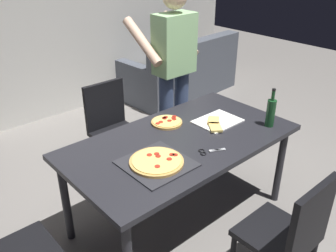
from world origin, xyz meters
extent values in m
plane|color=gray|center=(0.00, 0.00, 0.00)|extent=(12.00, 12.00, 0.00)
cube|color=silver|center=(0.00, 2.60, 1.40)|extent=(6.40, 0.10, 2.80)
cube|color=#232328|center=(0.00, 0.00, 0.73)|extent=(1.75, 0.95, 0.04)
cylinder|color=#232328|center=(0.80, -0.39, 0.35)|extent=(0.06, 0.06, 0.71)
cylinder|color=#232328|center=(-0.80, 0.39, 0.35)|extent=(0.06, 0.06, 0.71)
cylinder|color=#232328|center=(0.80, 0.39, 0.35)|extent=(0.06, 0.06, 0.71)
cube|color=black|center=(0.00, -0.87, 0.43)|extent=(0.42, 0.42, 0.04)
cube|color=black|center=(0.00, -1.06, 0.68)|extent=(0.42, 0.04, 0.45)
cylinder|color=black|center=(0.18, -0.69, 0.21)|extent=(0.04, 0.04, 0.41)
cube|color=black|center=(0.00, 0.87, 0.43)|extent=(0.42, 0.42, 0.04)
cube|color=black|center=(0.00, 1.06, 0.68)|extent=(0.42, 0.04, 0.45)
cylinder|color=black|center=(-0.18, 0.69, 0.21)|extent=(0.04, 0.04, 0.41)
cylinder|color=black|center=(0.18, 0.69, 0.21)|extent=(0.04, 0.04, 0.41)
cylinder|color=black|center=(-0.18, 1.05, 0.21)|extent=(0.04, 0.04, 0.41)
cylinder|color=black|center=(0.18, 1.05, 0.21)|extent=(0.04, 0.04, 0.41)
cube|color=#4C515B|center=(1.90, 2.05, 0.20)|extent=(1.75, 0.96, 0.40)
cube|color=#4C515B|center=(1.92, 1.73, 0.62)|extent=(1.71, 0.31, 0.45)
cube|color=#4C515B|center=(2.67, 2.10, 0.50)|extent=(0.21, 0.86, 0.20)
cube|color=#4C515B|center=(1.13, 2.00, 0.50)|extent=(0.21, 0.86, 0.20)
cylinder|color=#38476B|center=(0.68, 0.72, 0.47)|extent=(0.14, 0.14, 0.95)
cylinder|color=#38476B|center=(0.48, 0.72, 0.47)|extent=(0.14, 0.14, 0.95)
cube|color=#99CC8C|center=(0.58, 0.72, 1.23)|extent=(0.38, 0.22, 0.55)
cylinder|color=#E0B293|center=(0.81, 0.90, 1.25)|extent=(0.09, 0.50, 0.39)
cylinder|color=#E0B293|center=(0.35, 0.90, 1.25)|extent=(0.09, 0.50, 0.39)
cube|color=#2D2D33|center=(-0.36, -0.14, 0.76)|extent=(0.42, 0.42, 0.01)
cylinder|color=tan|center=(-0.36, -0.14, 0.77)|extent=(0.36, 0.36, 0.02)
cylinder|color=#EACC6B|center=(-0.36, -0.14, 0.78)|extent=(0.33, 0.33, 0.01)
cylinder|color=#B22819|center=(-0.29, -0.19, 0.79)|extent=(0.04, 0.04, 0.00)
cylinder|color=#B22819|center=(-0.41, -0.21, 0.79)|extent=(0.04, 0.04, 0.00)
cylinder|color=#B22819|center=(-0.32, -0.12, 0.79)|extent=(0.04, 0.04, 0.00)
cylinder|color=#B22819|center=(-0.31, -0.09, 0.79)|extent=(0.04, 0.04, 0.00)
cylinder|color=#B22819|center=(-0.24, -0.16, 0.79)|extent=(0.04, 0.04, 0.00)
cylinder|color=#B22819|center=(-0.36, -0.06, 0.79)|extent=(0.04, 0.04, 0.00)
cylinder|color=#B22819|center=(-0.23, -0.18, 0.79)|extent=(0.04, 0.04, 0.00)
cube|color=white|center=(0.42, 0.01, 0.76)|extent=(0.36, 0.28, 0.01)
cube|color=#EACC6B|center=(0.38, 0.02, 0.77)|extent=(0.17, 0.16, 0.02)
cube|color=tan|center=(0.33, -0.02, 0.77)|extent=(0.07, 0.09, 0.02)
cube|color=#EACC6B|center=(0.30, -0.07, 0.77)|extent=(0.16, 0.17, 0.02)
cube|color=tan|center=(0.34, -0.02, 0.77)|extent=(0.09, 0.07, 0.02)
cylinder|color=#194723|center=(0.67, -0.31, 0.86)|extent=(0.07, 0.07, 0.22)
cylinder|color=#194723|center=(0.67, -0.31, 1.01)|extent=(0.03, 0.03, 0.08)
cylinder|color=black|center=(0.67, -0.31, 1.06)|extent=(0.03, 0.03, 0.02)
cube|color=silver|center=(0.07, -0.29, 0.76)|extent=(0.12, 0.05, 0.01)
cube|color=silver|center=(0.07, -0.29, 0.76)|extent=(0.11, 0.08, 0.01)
torus|color=black|center=(-0.02, -0.22, 0.76)|extent=(0.06, 0.06, 0.01)
torus|color=black|center=(-0.03, -0.26, 0.76)|extent=(0.06, 0.06, 0.01)
cylinder|color=tan|center=(0.09, 0.26, 0.76)|extent=(0.25, 0.25, 0.02)
cylinder|color=#EACC6B|center=(0.09, 0.26, 0.77)|extent=(0.23, 0.23, 0.01)
cylinder|color=#B22819|center=(0.12, 0.32, 0.78)|extent=(0.04, 0.04, 0.00)
cylinder|color=#B22819|center=(0.04, 0.28, 0.78)|extent=(0.04, 0.04, 0.00)
cylinder|color=#B22819|center=(0.10, 0.32, 0.78)|extent=(0.04, 0.04, 0.00)
cylinder|color=#B22819|center=(0.18, 0.28, 0.78)|extent=(0.04, 0.04, 0.00)
cylinder|color=#B22819|center=(0.16, 0.27, 0.78)|extent=(0.04, 0.04, 0.00)
cylinder|color=#B22819|center=(0.10, 0.31, 0.78)|extent=(0.04, 0.04, 0.00)
cylinder|color=#B22819|center=(0.10, 0.25, 0.78)|extent=(0.04, 0.04, 0.00)
cylinder|color=#B22819|center=(0.15, 0.24, 0.78)|extent=(0.04, 0.04, 0.00)
cylinder|color=#B22819|center=(0.00, 0.27, 0.78)|extent=(0.04, 0.04, 0.00)
camera|label=1|loc=(-1.63, -1.70, 2.07)|focal=38.59mm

